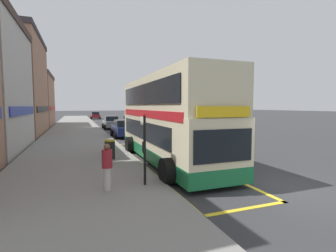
# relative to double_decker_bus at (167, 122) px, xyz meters

# --- Properties ---
(ground_plane) EXTENTS (260.00, 260.00, 0.00)m
(ground_plane) POSITION_rel_double_decker_bus_xyz_m (2.46, 26.02, -2.06)
(ground_plane) COLOR #333335
(pavement_near) EXTENTS (6.00, 76.00, 0.14)m
(pavement_near) POSITION_rel_double_decker_bus_xyz_m (-4.54, 26.02, -1.99)
(pavement_near) COLOR gray
(pavement_near) RESTS_ON ground
(double_decker_bus) EXTENTS (3.24, 10.74, 4.40)m
(double_decker_bus) POSITION_rel_double_decker_bus_xyz_m (0.00, 0.00, 0.00)
(double_decker_bus) COLOR beige
(double_decker_bus) RESTS_ON ground
(bus_bay_markings) EXTENTS (2.95, 13.36, 0.01)m
(bus_bay_markings) POSITION_rel_double_decker_bus_xyz_m (-0.07, -0.05, -2.06)
(bus_bay_markings) COLOR yellow
(bus_bay_markings) RESTS_ON ground
(bus_stop_sign) EXTENTS (0.09, 0.51, 2.50)m
(bus_stop_sign) POSITION_rel_double_decker_bus_xyz_m (-2.29, -3.87, -0.43)
(bus_stop_sign) COLOR black
(bus_stop_sign) RESTS_ON pavement_near
(terrace_mid) EXTENTS (7.73, 11.62, 11.13)m
(terrace_mid) POSITION_rel_double_decker_bus_xyz_m (-11.53, 17.21, 3.06)
(terrace_mid) COLOR #9E7056
(terrace_mid) RESTS_ON ground
(terrace_end) EXTENTS (9.50, 10.43, 8.56)m
(terrace_end) POSITION_rel_double_decker_bus_xyz_m (-12.40, 28.79, 1.77)
(terrace_end) COLOR #9E7056
(terrace_end) RESTS_ON ground
(parked_car_maroon_across) EXTENTS (2.09, 4.20, 1.62)m
(parked_car_maroon_across) POSITION_rel_double_decker_bus_xyz_m (-0.31, 46.26, -1.26)
(parked_car_maroon_across) COLOR maroon
(parked_car_maroon_across) RESTS_ON ground
(parked_car_navy_behind) EXTENTS (2.09, 4.20, 1.62)m
(parked_car_navy_behind) POSITION_rel_double_decker_bus_xyz_m (-0.31, 10.92, -1.26)
(parked_car_navy_behind) COLOR navy
(parked_car_navy_behind) RESTS_ON ground
(parked_car_grey_far) EXTENTS (2.09, 4.20, 1.62)m
(parked_car_grey_far) POSITION_rel_double_decker_bus_xyz_m (-0.23, 20.29, -1.26)
(parked_car_grey_far) COLOR slate
(parked_car_grey_far) RESTS_ON ground
(parked_car_grey_ahead) EXTENTS (2.09, 4.20, 1.62)m
(parked_car_grey_ahead) POSITION_rel_double_decker_bus_xyz_m (7.14, 44.83, -1.26)
(parked_car_grey_ahead) COLOR slate
(parked_car_grey_ahead) RESTS_ON ground
(pedestrian_waiting_near_sign) EXTENTS (0.34, 0.34, 1.54)m
(pedestrian_waiting_near_sign) POSITION_rel_double_decker_bus_xyz_m (-3.59, -4.08, -1.09)
(pedestrian_waiting_near_sign) COLOR #B7B2AD
(pedestrian_waiting_near_sign) RESTS_ON pavement_near
(litter_bin) EXTENTS (0.56, 0.56, 1.00)m
(litter_bin) POSITION_rel_double_decker_bus_xyz_m (-2.87, 0.90, -1.42)
(litter_bin) COLOR black
(litter_bin) RESTS_ON pavement_near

